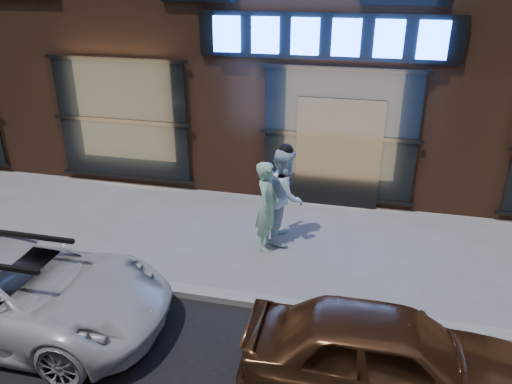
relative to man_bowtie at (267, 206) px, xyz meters
The scene contains 6 objects.
ground 2.24m from the man_bowtie, 58.59° to the right, with size 90.00×90.00×0.00m, color slate.
curb 2.22m from the man_bowtie, 58.59° to the right, with size 60.00×0.25×0.12m, color gray.
man_bowtie is the anchor object (origin of this frame).
man_cap 0.49m from the man_bowtie, 59.59° to the left, with size 0.90×0.70×1.85m, color white.
white_suv 4.30m from the man_bowtie, 135.23° to the right, with size 2.06×4.48×1.24m, color silver.
gold_sedan 3.83m from the man_bowtie, 55.53° to the right, with size 1.42×3.53×1.20m, color brown.
Camera 1 is at (0.60, -6.24, 4.85)m, focal length 35.00 mm.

